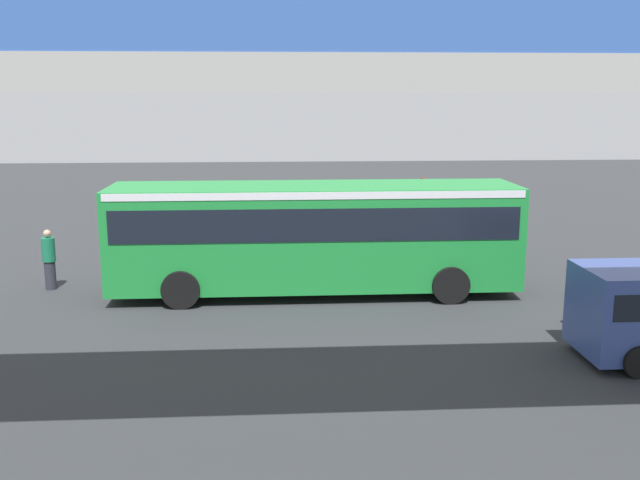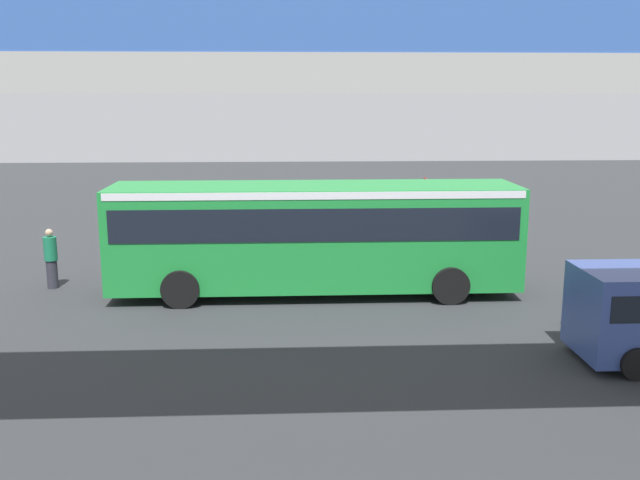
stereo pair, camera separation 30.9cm
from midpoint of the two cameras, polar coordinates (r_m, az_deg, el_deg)
name	(u,v)px [view 2 (the right image)]	position (r m, az deg, el deg)	size (l,w,h in m)	color
ground	(344,289)	(21.24, 2.37, -3.92)	(80.00, 80.00, 0.00)	#2D3033
city_bus	(314,229)	(20.36, -0.02, 0.86)	(11.54, 2.85, 3.15)	#1E8C38
bicycle_orange	(599,311)	(19.23, 21.79, -5.27)	(1.77, 0.44, 0.96)	black
pedestrian	(51,259)	(22.50, -20.32, -1.43)	(0.38, 0.38, 1.79)	#2D2D38
traffic_sign	(425,204)	(25.19, 8.75, 2.83)	(0.08, 0.60, 2.80)	slate
lane_dash_leftmost	(452,261)	(25.04, 10.85, -1.69)	(2.00, 0.20, 0.01)	silver
lane_dash_left	(336,263)	(24.42, 1.69, -1.83)	(2.00, 0.20, 0.01)	silver
lane_dash_centre	(219,264)	(24.44, -7.71, -1.92)	(2.00, 0.20, 0.01)	silver
pedestrian_overpass	(404,110)	(10.51, 7.57, 10.26)	(28.25, 2.60, 7.30)	#9E9E99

